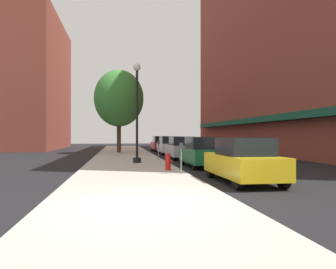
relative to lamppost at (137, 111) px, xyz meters
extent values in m
plane|color=black|center=(3.47, 6.04, -3.20)|extent=(90.00, 90.00, 0.00)
cube|color=#B7B2A8|center=(-0.53, 7.04, -3.14)|extent=(4.80, 50.00, 0.12)
cube|color=brown|center=(14.47, 10.04, 10.89)|extent=(6.00, 40.00, 28.19)
cube|color=#144C38|center=(11.12, 10.04, -0.10)|extent=(0.90, 34.00, 0.50)
cube|color=brown|center=(-11.53, 25.04, 5.12)|extent=(6.00, 18.00, 16.65)
cube|color=#144C38|center=(-14.88, 25.04, -0.10)|extent=(0.90, 15.30, 0.50)
cylinder|color=black|center=(0.00, 0.00, -2.93)|extent=(0.48, 0.48, 0.30)
cylinder|color=black|center=(0.00, 0.00, -0.18)|extent=(0.14, 0.14, 5.20)
sphere|color=silver|center=(0.00, 0.00, 2.60)|extent=(0.44, 0.44, 0.44)
cylinder|color=red|center=(1.21, -4.38, -2.77)|extent=(0.26, 0.26, 0.62)
sphere|color=red|center=(1.21, -4.38, -2.41)|extent=(0.24, 0.24, 0.24)
cylinder|color=red|center=(1.35, -4.38, -2.68)|extent=(0.12, 0.10, 0.10)
cylinder|color=slate|center=(1.52, 1.93, -2.56)|extent=(0.06, 0.06, 1.05)
cube|color=#33383D|center=(1.52, 1.93, -1.90)|extent=(0.14, 0.09, 0.26)
cylinder|color=slate|center=(1.52, -6.04, -2.56)|extent=(0.06, 0.06, 1.05)
cube|color=#33383D|center=(1.52, -6.04, -1.90)|extent=(0.14, 0.09, 0.26)
cylinder|color=#422D1E|center=(-1.06, 12.20, -1.38)|extent=(0.40, 0.40, 3.40)
ellipsoid|color=#387F33|center=(-1.06, 12.20, 2.08)|extent=(4.71, 4.71, 5.42)
cylinder|color=black|center=(2.69, -6.36, -2.88)|extent=(0.22, 0.64, 0.64)
cylinder|color=black|center=(4.25, -6.36, -2.88)|extent=(0.22, 0.64, 0.64)
cylinder|color=black|center=(2.69, -9.56, -2.88)|extent=(0.22, 0.64, 0.64)
cylinder|color=black|center=(4.25, -9.56, -2.88)|extent=(0.22, 0.64, 0.64)
cube|color=gold|center=(3.47, -7.96, -2.56)|extent=(1.80, 4.30, 0.76)
cube|color=black|center=(3.47, -8.11, -1.86)|extent=(1.56, 2.20, 0.64)
cylinder|color=black|center=(2.69, -0.34, -2.88)|extent=(0.22, 0.64, 0.64)
cylinder|color=black|center=(4.25, -0.34, -2.88)|extent=(0.22, 0.64, 0.64)
cylinder|color=black|center=(2.69, -3.54, -2.88)|extent=(0.22, 0.64, 0.64)
cylinder|color=black|center=(4.25, -3.54, -2.88)|extent=(0.22, 0.64, 0.64)
cube|color=#196638|center=(3.47, -1.94, -2.56)|extent=(1.80, 4.30, 0.76)
cube|color=black|center=(3.47, -2.09, -1.86)|extent=(1.56, 2.20, 0.64)
cylinder|color=black|center=(2.69, 5.70, -2.88)|extent=(0.22, 0.64, 0.64)
cylinder|color=black|center=(4.25, 5.70, -2.88)|extent=(0.22, 0.64, 0.64)
cylinder|color=black|center=(2.69, 2.50, -2.88)|extent=(0.22, 0.64, 0.64)
cylinder|color=black|center=(4.25, 2.50, -2.88)|extent=(0.22, 0.64, 0.64)
cube|color=#B2B2BA|center=(3.47, 4.10, -2.56)|extent=(1.80, 4.30, 0.76)
cube|color=black|center=(3.47, 3.95, -1.86)|extent=(1.56, 2.20, 0.64)
cylinder|color=black|center=(2.69, 11.63, -2.88)|extent=(0.22, 0.64, 0.64)
cylinder|color=black|center=(4.25, 11.63, -2.88)|extent=(0.22, 0.64, 0.64)
cylinder|color=black|center=(2.69, 8.43, -2.88)|extent=(0.22, 0.64, 0.64)
cylinder|color=black|center=(4.25, 8.43, -2.88)|extent=(0.22, 0.64, 0.64)
cube|color=silver|center=(3.47, 10.03, -2.56)|extent=(1.80, 4.30, 0.76)
cube|color=black|center=(3.47, 9.88, -1.86)|extent=(1.56, 2.20, 0.64)
cylinder|color=black|center=(2.69, 17.53, -2.88)|extent=(0.22, 0.64, 0.64)
cylinder|color=black|center=(4.25, 17.53, -2.88)|extent=(0.22, 0.64, 0.64)
cylinder|color=black|center=(2.69, 14.33, -2.88)|extent=(0.22, 0.64, 0.64)
cylinder|color=black|center=(4.25, 14.33, -2.88)|extent=(0.22, 0.64, 0.64)
cube|color=red|center=(3.47, 15.93, -2.56)|extent=(1.80, 4.30, 0.76)
cube|color=black|center=(3.47, 15.78, -1.86)|extent=(1.56, 2.20, 0.64)
camera|label=1|loc=(-1.08, -19.62, -1.46)|focal=35.25mm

